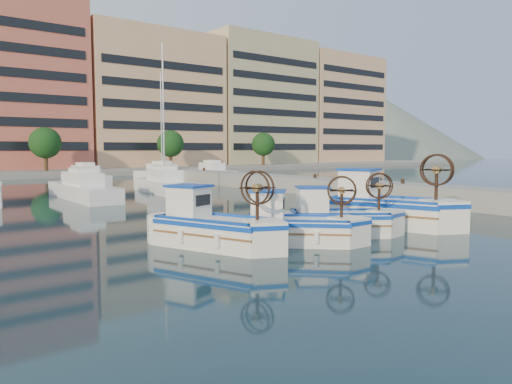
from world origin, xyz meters
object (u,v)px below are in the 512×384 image
at_px(fishing_boat_c, 336,219).
at_px(fishing_boat_d, 384,206).
at_px(fishing_boat_b, 293,225).
at_px(fishing_boat_a, 212,226).

distance_m(fishing_boat_c, fishing_boat_d, 3.53).
distance_m(fishing_boat_b, fishing_boat_d, 6.05).
distance_m(fishing_boat_b, fishing_boat_c, 2.52).
bearing_deg(fishing_boat_c, fishing_boat_b, 131.52).
distance_m(fishing_boat_a, fishing_boat_b, 2.97).
bearing_deg(fishing_boat_c, fishing_boat_a, 113.40).
relative_size(fishing_boat_a, fishing_boat_c, 1.12).
xyz_separation_m(fishing_boat_b, fishing_boat_d, (6.01, 0.58, 0.21)).
bearing_deg(fishing_boat_b, fishing_boat_d, -39.60).
distance_m(fishing_boat_a, fishing_boat_d, 8.68).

